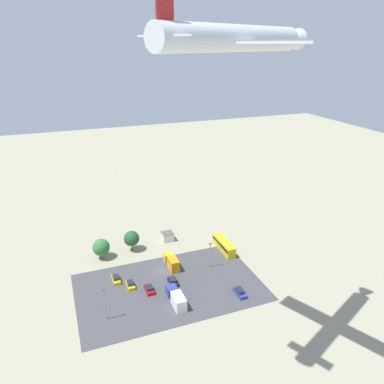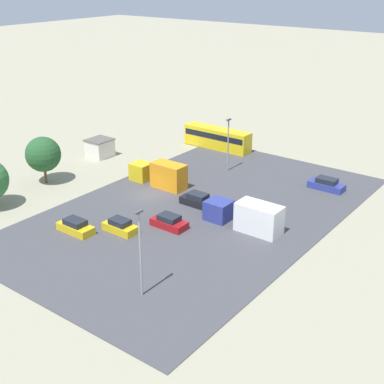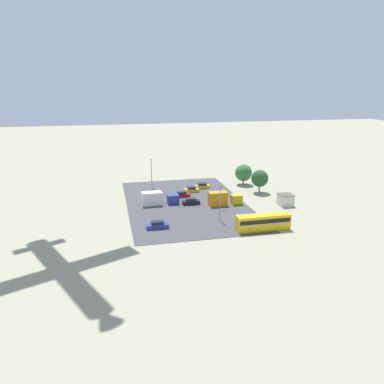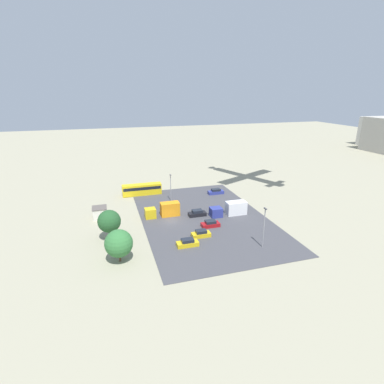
{
  "view_description": "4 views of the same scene",
  "coord_description": "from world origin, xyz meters",
  "px_view_note": "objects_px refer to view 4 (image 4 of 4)",
  "views": [
    {
      "loc": [
        23.98,
        87.46,
        59.98
      ],
      "look_at": [
        -1.09,
        22.05,
        32.1
      ],
      "focal_mm": 35.0,
      "sensor_mm": 36.0,
      "label": 1
    },
    {
      "loc": [
        47.35,
        43.08,
        27.48
      ],
      "look_at": [
        2.13,
        8.89,
        3.48
      ],
      "focal_mm": 50.0,
      "sensor_mm": 36.0,
      "label": 2
    },
    {
      "loc": [
        -89.97,
        27.07,
        29.68
      ],
      "look_at": [
        -5.92,
        7.9,
        4.64
      ],
      "focal_mm": 35.0,
      "sensor_mm": 36.0,
      "label": 3
    },
    {
      "loc": [
        64.4,
        -14.08,
        29.76
      ],
      "look_at": [
        0.83,
        5.12,
        7.28
      ],
      "focal_mm": 28.0,
      "sensor_mm": 36.0,
      "label": 4
    }
  ],
  "objects_px": {
    "shed_building": "(100,213)",
    "parked_car_0": "(188,243)",
    "parked_truck_1": "(230,209)",
    "parked_car_1": "(210,224)",
    "bus": "(142,189)",
    "parked_truck_0": "(164,210)",
    "parked_car_3": "(201,234)",
    "parked_car_2": "(216,192)",
    "parked_car_4": "(197,213)"
  },
  "relations": [
    {
      "from": "parked_car_2",
      "to": "parked_car_4",
      "type": "height_order",
      "value": "same"
    },
    {
      "from": "parked_car_2",
      "to": "parked_car_4",
      "type": "bearing_deg",
      "value": 143.86
    },
    {
      "from": "bus",
      "to": "parked_car_4",
      "type": "relative_size",
      "value": 2.62
    },
    {
      "from": "shed_building",
      "to": "parked_car_4",
      "type": "distance_m",
      "value": 23.99
    },
    {
      "from": "parked_truck_0",
      "to": "parked_truck_1",
      "type": "bearing_deg",
      "value": -103.86
    },
    {
      "from": "parked_car_0",
      "to": "parked_car_1",
      "type": "xyz_separation_m",
      "value": [
        -7.23,
        7.57,
        -0.02
      ]
    },
    {
      "from": "shed_building",
      "to": "bus",
      "type": "bearing_deg",
      "value": 139.58
    },
    {
      "from": "parked_car_1",
      "to": "bus",
      "type": "bearing_deg",
      "value": 23.94
    },
    {
      "from": "bus",
      "to": "parked_truck_1",
      "type": "bearing_deg",
      "value": 41.15
    },
    {
      "from": "parked_car_0",
      "to": "parked_truck_1",
      "type": "height_order",
      "value": "parked_truck_1"
    },
    {
      "from": "bus",
      "to": "parked_car_2",
      "type": "distance_m",
      "value": 22.33
    },
    {
      "from": "bus",
      "to": "parked_car_1",
      "type": "height_order",
      "value": "bus"
    },
    {
      "from": "shed_building",
      "to": "parked_car_2",
      "type": "xyz_separation_m",
      "value": [
        -8.7,
        33.84,
        -0.68
      ]
    },
    {
      "from": "shed_building",
      "to": "parked_car_3",
      "type": "bearing_deg",
      "value": 50.9
    },
    {
      "from": "parked_truck_0",
      "to": "parked_car_0",
      "type": "bearing_deg",
      "value": -175.42
    },
    {
      "from": "parked_car_0",
      "to": "parked_car_3",
      "type": "height_order",
      "value": "parked_car_0"
    },
    {
      "from": "bus",
      "to": "parked_truck_1",
      "type": "xyz_separation_m",
      "value": [
        21.95,
        19.18,
        -0.25
      ]
    },
    {
      "from": "shed_building",
      "to": "parked_car_1",
      "type": "xyz_separation_m",
      "value": [
        12.61,
        24.29,
        -0.72
      ]
    },
    {
      "from": "parked_car_4",
      "to": "parked_truck_1",
      "type": "distance_m",
      "value": 8.43
    },
    {
      "from": "parked_car_3",
      "to": "parked_truck_0",
      "type": "xyz_separation_m",
      "value": [
        -13.2,
        -5.2,
        0.93
      ]
    },
    {
      "from": "shed_building",
      "to": "parked_car_3",
      "type": "distance_m",
      "value": 26.58
    },
    {
      "from": "parked_car_2",
      "to": "parked_truck_0",
      "type": "relative_size",
      "value": 0.55
    },
    {
      "from": "parked_car_1",
      "to": "parked_car_2",
      "type": "height_order",
      "value": "parked_car_2"
    },
    {
      "from": "parked_truck_0",
      "to": "parked_truck_1",
      "type": "xyz_separation_m",
      "value": [
        3.96,
        16.05,
        -0.05
      ]
    },
    {
      "from": "shed_building",
      "to": "parked_car_0",
      "type": "xyz_separation_m",
      "value": [
        19.83,
        16.72,
        -0.7
      ]
    },
    {
      "from": "parked_car_0",
      "to": "shed_building",
      "type": "bearing_deg",
      "value": -139.86
    },
    {
      "from": "parked_car_3",
      "to": "parked_car_4",
      "type": "relative_size",
      "value": 0.92
    },
    {
      "from": "parked_car_4",
      "to": "parked_truck_0",
      "type": "height_order",
      "value": "parked_truck_0"
    },
    {
      "from": "parked_car_0",
      "to": "parked_car_2",
      "type": "bearing_deg",
      "value": 149.04
    },
    {
      "from": "shed_building",
      "to": "parked_car_3",
      "type": "relative_size",
      "value": 0.92
    },
    {
      "from": "shed_building",
      "to": "parked_truck_0",
      "type": "relative_size",
      "value": 0.43
    },
    {
      "from": "parked_car_1",
      "to": "parked_car_4",
      "type": "distance_m",
      "value": 6.91
    },
    {
      "from": "shed_building",
      "to": "parked_car_1",
      "type": "relative_size",
      "value": 0.88
    },
    {
      "from": "parked_car_4",
      "to": "parked_truck_0",
      "type": "bearing_deg",
      "value": 74.24
    },
    {
      "from": "parked_car_2",
      "to": "parked_car_3",
      "type": "bearing_deg",
      "value": 152.54
    },
    {
      "from": "bus",
      "to": "parked_car_0",
      "type": "relative_size",
      "value": 2.62
    },
    {
      "from": "shed_building",
      "to": "parked_car_4",
      "type": "bearing_deg",
      "value": 76.06
    },
    {
      "from": "bus",
      "to": "parked_car_3",
      "type": "bearing_deg",
      "value": 14.95
    },
    {
      "from": "parked_truck_1",
      "to": "bus",
      "type": "bearing_deg",
      "value": 41.15
    },
    {
      "from": "parked_car_0",
      "to": "parked_car_1",
      "type": "distance_m",
      "value": 10.46
    },
    {
      "from": "parked_car_1",
      "to": "parked_car_3",
      "type": "height_order",
      "value": "parked_car_3"
    },
    {
      "from": "parked_car_1",
      "to": "parked_car_4",
      "type": "bearing_deg",
      "value": 8.48
    },
    {
      "from": "bus",
      "to": "parked_car_4",
      "type": "bearing_deg",
      "value": 28.53
    },
    {
      "from": "parked_car_0",
      "to": "parked_car_4",
      "type": "bearing_deg",
      "value": 155.03
    },
    {
      "from": "parked_car_1",
      "to": "parked_car_2",
      "type": "xyz_separation_m",
      "value": [
        -21.31,
        9.55,
        0.04
      ]
    },
    {
      "from": "parked_truck_1",
      "to": "parked_car_0",
      "type": "bearing_deg",
      "value": 129.86
    },
    {
      "from": "parked_car_4",
      "to": "parked_car_3",
      "type": "bearing_deg",
      "value": 166.41
    },
    {
      "from": "shed_building",
      "to": "parked_car_4",
      "type": "relative_size",
      "value": 0.84
    },
    {
      "from": "shed_building",
      "to": "bus",
      "type": "height_order",
      "value": "bus"
    },
    {
      "from": "parked_car_0",
      "to": "parked_car_4",
      "type": "distance_m",
      "value": 15.51
    }
  ]
}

